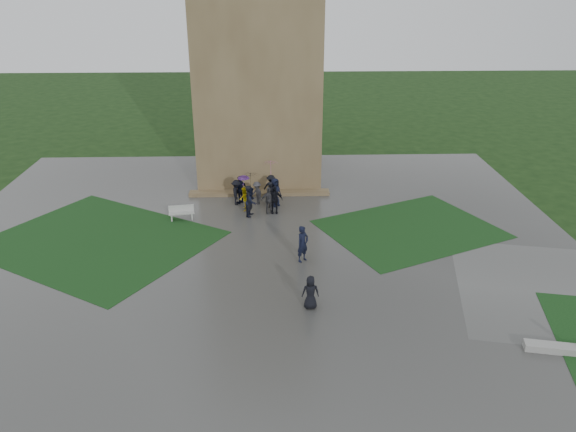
{
  "coord_description": "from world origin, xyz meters",
  "views": [
    {
      "loc": [
        0.78,
        -23.19,
        13.13
      ],
      "look_at": [
        1.64,
        4.32,
        1.2
      ],
      "focal_mm": 35.0,
      "sensor_mm": 36.0,
      "label": 1
    }
  ],
  "objects_px": {
    "tower": "(258,42)",
    "pedestrian_near": "(310,292)",
    "bench": "(181,212)",
    "pedestrian_mid": "(303,244)"
  },
  "relations": [
    {
      "from": "tower",
      "to": "pedestrian_mid",
      "type": "xyz_separation_m",
      "value": [
        2.28,
        -13.55,
        -8.05
      ]
    },
    {
      "from": "bench",
      "to": "pedestrian_near",
      "type": "xyz_separation_m",
      "value": [
        6.81,
        -9.58,
        0.32
      ]
    },
    {
      "from": "tower",
      "to": "bench",
      "type": "relative_size",
      "value": 12.03
    },
    {
      "from": "tower",
      "to": "bench",
      "type": "xyz_separation_m",
      "value": [
        -4.44,
        -8.24,
        -8.55
      ]
    },
    {
      "from": "pedestrian_near",
      "to": "bench",
      "type": "bearing_deg",
      "value": -55.82
    },
    {
      "from": "tower",
      "to": "bench",
      "type": "height_order",
      "value": "tower"
    },
    {
      "from": "pedestrian_mid",
      "to": "bench",
      "type": "bearing_deg",
      "value": 98.93
    },
    {
      "from": "tower",
      "to": "pedestrian_mid",
      "type": "relative_size",
      "value": 9.7
    },
    {
      "from": "tower",
      "to": "pedestrian_near",
      "type": "relative_size",
      "value": 12.0
    },
    {
      "from": "bench",
      "to": "pedestrian_mid",
      "type": "relative_size",
      "value": 0.81
    }
  ]
}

